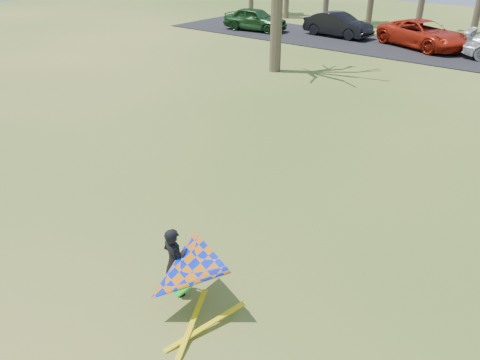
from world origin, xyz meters
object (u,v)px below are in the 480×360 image
Objects in this scene: car_1 at (338,25)px; car_2 at (423,34)px; car_0 at (255,19)px; kite_flyer at (181,274)px.

car_2 is at bearing -85.10° from car_1.
car_2 is at bearing -88.71° from car_0.
car_2 reaches higher than car_1.
car_2 reaches higher than car_0.
car_1 is at bearing 113.46° from car_2.
kite_flyer reaches higher than car_2.
car_1 is (6.20, 1.80, -0.01)m from car_0.
car_2 is (6.18, 0.03, 0.02)m from car_1.
car_1 is 29.44m from kite_flyer.
car_0 is 0.81× the size of car_2.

